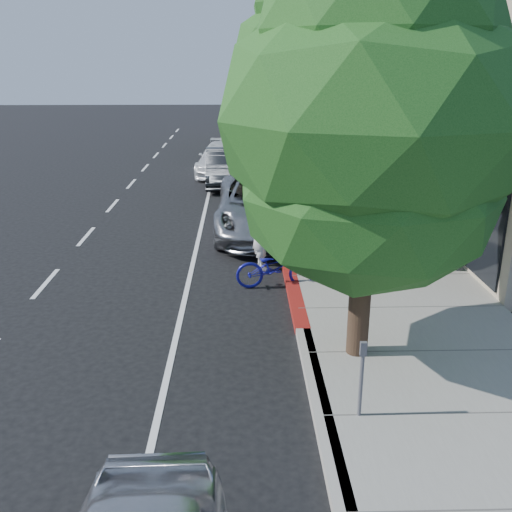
{
  "coord_description": "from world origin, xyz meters",
  "views": [
    {
      "loc": [
        -1.25,
        -11.48,
        5.39
      ],
      "look_at": [
        -0.94,
        0.09,
        1.35
      ],
      "focal_mm": 40.0,
      "sensor_mm": 36.0,
      "label": 1
    }
  ],
  "objects_px": {
    "street_tree_2": "(299,77)",
    "street_tree_1": "(323,72)",
    "pedestrian": "(319,176)",
    "dark_suv_far": "(238,142)",
    "silver_suv": "(264,204)",
    "street_tree_0": "(371,123)",
    "street_tree_4": "(278,80)",
    "street_tree_3": "(287,66)",
    "dark_sedan": "(225,167)",
    "street_tree_5": "(272,69)",
    "bicycle": "(276,267)",
    "cyclist": "(262,232)",
    "white_pickup": "(221,159)"
  },
  "relations": [
    {
      "from": "street_tree_2",
      "to": "street_tree_1",
      "type": "bearing_deg",
      "value": -90.0
    },
    {
      "from": "pedestrian",
      "to": "dark_suv_far",
      "type": "bearing_deg",
      "value": -115.21
    },
    {
      "from": "silver_suv",
      "to": "street_tree_0",
      "type": "bearing_deg",
      "value": -79.54
    },
    {
      "from": "street_tree_1",
      "to": "street_tree_4",
      "type": "distance_m",
      "value": 18.02
    },
    {
      "from": "pedestrian",
      "to": "street_tree_3",
      "type": "bearing_deg",
      "value": -121.79
    },
    {
      "from": "silver_suv",
      "to": "dark_suv_far",
      "type": "distance_m",
      "value": 15.11
    },
    {
      "from": "street_tree_1",
      "to": "dark_suv_far",
      "type": "distance_m",
      "value": 18.15
    },
    {
      "from": "silver_suv",
      "to": "street_tree_4",
      "type": "bearing_deg",
      "value": 85.88
    },
    {
      "from": "silver_suv",
      "to": "dark_suv_far",
      "type": "relative_size",
      "value": 1.42
    },
    {
      "from": "dark_sedan",
      "to": "pedestrian",
      "type": "relative_size",
      "value": 2.93
    },
    {
      "from": "dark_suv_far",
      "to": "dark_sedan",
      "type": "bearing_deg",
      "value": -87.74
    },
    {
      "from": "street_tree_5",
      "to": "bicycle",
      "type": "distance_m",
      "value": 26.73
    },
    {
      "from": "street_tree_1",
      "to": "bicycle",
      "type": "bearing_deg",
      "value": -118.73
    },
    {
      "from": "street_tree_4",
      "to": "dark_sedan",
      "type": "xyz_separation_m",
      "value": [
        -2.86,
        -8.23,
        -3.41
      ]
    },
    {
      "from": "street_tree_5",
      "to": "silver_suv",
      "type": "distance_m",
      "value": 21.96
    },
    {
      "from": "street_tree_4",
      "to": "street_tree_5",
      "type": "height_order",
      "value": "street_tree_5"
    },
    {
      "from": "pedestrian",
      "to": "street_tree_1",
      "type": "bearing_deg",
      "value": 39.67
    },
    {
      "from": "street_tree_0",
      "to": "dark_suv_far",
      "type": "relative_size",
      "value": 1.59
    },
    {
      "from": "street_tree_0",
      "to": "cyclist",
      "type": "distance_m",
      "value": 6.24
    },
    {
      "from": "street_tree_2",
      "to": "dark_sedan",
      "type": "bearing_deg",
      "value": 127.18
    },
    {
      "from": "white_pickup",
      "to": "bicycle",
      "type": "bearing_deg",
      "value": -77.48
    },
    {
      "from": "bicycle",
      "to": "pedestrian",
      "type": "xyz_separation_m",
      "value": [
        2.26,
        9.16,
        0.44
      ]
    },
    {
      "from": "street_tree_0",
      "to": "street_tree_4",
      "type": "height_order",
      "value": "street_tree_0"
    },
    {
      "from": "street_tree_5",
      "to": "dark_sedan",
      "type": "relative_size",
      "value": 1.61
    },
    {
      "from": "cyclist",
      "to": "street_tree_3",
      "type": "bearing_deg",
      "value": -16.84
    },
    {
      "from": "cyclist",
      "to": "white_pickup",
      "type": "bearing_deg",
      "value": -3.42
    },
    {
      "from": "street_tree_2",
      "to": "street_tree_4",
      "type": "bearing_deg",
      "value": 90.0
    },
    {
      "from": "street_tree_5",
      "to": "pedestrian",
      "type": "height_order",
      "value": "street_tree_5"
    },
    {
      "from": "street_tree_5",
      "to": "pedestrian",
      "type": "relative_size",
      "value": 4.7
    },
    {
      "from": "bicycle",
      "to": "dark_suv_far",
      "type": "distance_m",
      "value": 19.9
    },
    {
      "from": "street_tree_2",
      "to": "silver_suv",
      "type": "height_order",
      "value": "street_tree_2"
    },
    {
      "from": "street_tree_3",
      "to": "dark_sedan",
      "type": "distance_m",
      "value": 5.59
    },
    {
      "from": "street_tree_5",
      "to": "street_tree_2",
      "type": "bearing_deg",
      "value": -90.0
    },
    {
      "from": "street_tree_4",
      "to": "pedestrian",
      "type": "height_order",
      "value": "street_tree_4"
    },
    {
      "from": "street_tree_0",
      "to": "street_tree_1",
      "type": "bearing_deg",
      "value": 90.0
    },
    {
      "from": "dark_suv_far",
      "to": "street_tree_1",
      "type": "bearing_deg",
      "value": -76.18
    },
    {
      "from": "street_tree_2",
      "to": "dark_sedan",
      "type": "xyz_separation_m",
      "value": [
        -2.86,
        3.77,
        -3.93
      ]
    },
    {
      "from": "street_tree_1",
      "to": "street_tree_5",
      "type": "distance_m",
      "value": 24.0
    },
    {
      "from": "dark_suv_far",
      "to": "pedestrian",
      "type": "relative_size",
      "value": 2.86
    },
    {
      "from": "street_tree_4",
      "to": "bicycle",
      "type": "bearing_deg",
      "value": -93.65
    },
    {
      "from": "street_tree_3",
      "to": "white_pickup",
      "type": "xyz_separation_m",
      "value": [
        -3.1,
        0.37,
        -4.3
      ]
    },
    {
      "from": "street_tree_2",
      "to": "dark_suv_far",
      "type": "height_order",
      "value": "street_tree_2"
    },
    {
      "from": "silver_suv",
      "to": "pedestrian",
      "type": "bearing_deg",
      "value": 62.63
    },
    {
      "from": "street_tree_4",
      "to": "cyclist",
      "type": "bearing_deg",
      "value": -94.81
    },
    {
      "from": "street_tree_0",
      "to": "street_tree_1",
      "type": "xyz_separation_m",
      "value": [
        -0.0,
        6.0,
        0.65
      ]
    },
    {
      "from": "street_tree_1",
      "to": "dark_sedan",
      "type": "bearing_deg",
      "value": 106.32
    },
    {
      "from": "street_tree_0",
      "to": "pedestrian",
      "type": "bearing_deg",
      "value": 85.69
    },
    {
      "from": "street_tree_3",
      "to": "silver_suv",
      "type": "bearing_deg",
      "value": -98.31
    },
    {
      "from": "street_tree_4",
      "to": "street_tree_5",
      "type": "bearing_deg",
      "value": 90.0
    },
    {
      "from": "bicycle",
      "to": "dark_sedan",
      "type": "xyz_separation_m",
      "value": [
        -1.56,
        12.15,
        0.26
      ]
    }
  ]
}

